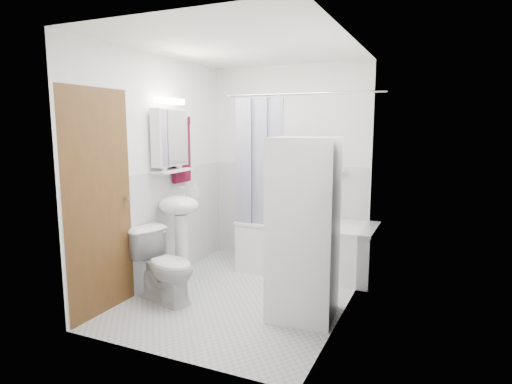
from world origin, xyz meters
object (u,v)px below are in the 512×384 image
at_px(toilet, 165,266).
at_px(sink, 180,219).
at_px(washer_dryer, 304,229).
at_px(bathtub, 307,244).

bearing_deg(toilet, sink, 30.88).
xyz_separation_m(washer_dryer, toilet, (-1.31, -0.22, -0.45)).
bearing_deg(toilet, washer_dryer, -64.64).
distance_m(washer_dryer, toilet, 1.40).
distance_m(sink, toilet, 0.59).
height_order(bathtub, washer_dryer, washer_dryer).
relative_size(sink, toilet, 1.50).
distance_m(bathtub, toilet, 1.68).
relative_size(washer_dryer, toilet, 2.27).
height_order(washer_dryer, toilet, washer_dryer).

